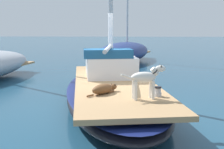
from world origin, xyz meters
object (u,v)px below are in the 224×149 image
at_px(moored_boat_far_astern, 124,52).
at_px(dog_brown, 104,89).
at_px(sailboat_main, 114,94).
at_px(deck_winch, 158,92).
at_px(dog_white, 146,78).

bearing_deg(moored_boat_far_astern, dog_brown, -91.25).
height_order(sailboat_main, deck_winch, deck_winch).
xyz_separation_m(sailboat_main, deck_winch, (1.00, -1.68, 0.42)).
height_order(dog_white, dog_brown, dog_white).
bearing_deg(dog_white, sailboat_main, 110.79).
xyz_separation_m(dog_brown, moored_boat_far_astern, (0.26, 11.82, -0.15)).
xyz_separation_m(dog_brown, deck_winch, (1.16, -0.20, -0.01)).
xyz_separation_m(sailboat_main, dog_brown, (-0.16, -1.49, 0.43)).
height_order(sailboat_main, dog_brown, dog_brown).
height_order(dog_brown, moored_boat_far_astern, moored_boat_far_astern).
bearing_deg(sailboat_main, moored_boat_far_astern, 89.44).
relative_size(dog_white, deck_winch, 4.41).
xyz_separation_m(sailboat_main, dog_white, (0.73, -1.92, 0.75)).
bearing_deg(dog_brown, sailboat_main, 83.99).
xyz_separation_m(dog_white, moored_boat_far_astern, (-0.63, 12.26, -0.46)).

